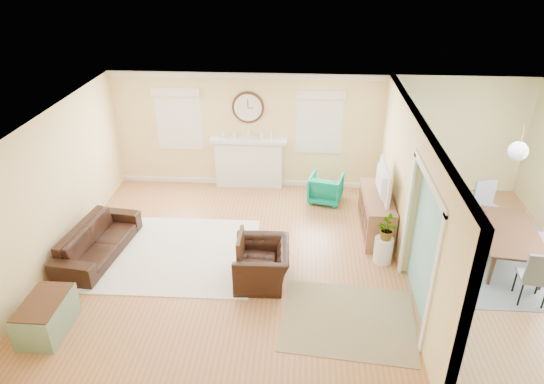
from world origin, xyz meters
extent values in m
plane|color=#A96432|center=(0.00, 0.00, 0.00)|extent=(9.00, 9.00, 0.00)
cube|color=#EBCD86|center=(0.00, 3.00, 1.30)|extent=(9.00, 0.02, 2.60)
cube|color=#EBCD86|center=(0.00, -3.00, 1.30)|extent=(9.00, 0.02, 2.60)
cube|color=#EBCD86|center=(-4.50, 0.00, 1.30)|extent=(0.02, 6.00, 2.60)
cube|color=white|center=(0.00, 0.00, 2.60)|extent=(9.00, 6.00, 0.02)
cube|color=#EBCD86|center=(1.50, 1.40, 1.30)|extent=(0.12, 3.20, 2.60)
cube|color=#EBCD86|center=(1.50, -2.50, 1.30)|extent=(0.12, 1.00, 2.60)
cube|color=#EBCD86|center=(1.50, -1.10, 2.40)|extent=(0.12, 1.80, 0.40)
cube|color=white|center=(1.43, -0.20, 1.10)|extent=(0.04, 0.12, 2.20)
cube|color=white|center=(1.43, -2.00, 1.10)|extent=(0.04, 0.12, 2.20)
cube|color=white|center=(1.43, -1.10, 2.20)|extent=(0.04, 1.92, 0.12)
cube|color=#68B6A8|center=(1.57, 0.00, 1.30)|extent=(0.02, 6.00, 2.60)
cube|color=white|center=(-1.50, 2.88, 0.55)|extent=(1.50, 0.24, 1.10)
cube|color=white|center=(-1.50, 2.85, 1.13)|extent=(1.70, 0.30, 0.08)
cube|color=black|center=(-1.50, 2.98, 0.50)|extent=(0.85, 0.02, 0.75)
cube|color=gold|center=(-1.50, 2.87, 0.42)|extent=(0.85, 0.02, 0.62)
cylinder|color=#4E2D1C|center=(-1.50, 2.97, 1.85)|extent=(0.70, 0.06, 0.70)
cylinder|color=silver|center=(-1.50, 2.94, 1.85)|extent=(0.60, 0.01, 0.60)
cube|color=black|center=(-1.50, 2.93, 1.95)|extent=(0.02, 0.01, 0.20)
cube|color=black|center=(-1.44, 2.93, 1.85)|extent=(0.12, 0.01, 0.02)
cube|color=white|center=(-3.05, 2.98, 1.55)|extent=(0.90, 0.03, 1.30)
cube|color=white|center=(-3.05, 2.95, 1.55)|extent=(1.00, 0.04, 1.40)
cube|color=white|center=(-3.05, 2.91, 2.18)|extent=(1.05, 0.10, 0.18)
cube|color=white|center=(0.05, 2.98, 1.55)|extent=(0.90, 0.03, 1.30)
cube|color=white|center=(0.05, 2.95, 1.55)|extent=(1.00, 0.04, 1.40)
cube|color=white|center=(0.05, 2.91, 2.18)|extent=(1.05, 0.10, 0.18)
cylinder|color=gold|center=(3.00, 0.00, 2.45)|extent=(0.02, 0.02, 0.30)
sphere|color=white|center=(3.00, 0.00, 2.20)|extent=(0.30, 0.30, 0.30)
cube|color=white|center=(-2.50, 0.06, 0.01)|extent=(2.83, 2.46, 0.01)
cube|color=#9A845B|center=(0.47, -1.48, 0.01)|extent=(2.11, 1.79, 0.01)
cube|color=slate|center=(3.34, 0.26, 0.01)|extent=(2.20, 2.75, 0.01)
imported|color=black|center=(-3.90, -0.05, 0.29)|extent=(1.00, 2.06, 0.58)
imported|color=black|center=(-0.90, -0.60, 0.33)|extent=(0.93, 1.06, 0.66)
imported|color=#02835C|center=(0.23, 2.25, 0.31)|extent=(0.81, 0.83, 0.62)
cube|color=gray|center=(-3.91, -1.98, 0.26)|extent=(0.57, 0.93, 0.52)
cube|color=#4E2D1C|center=(-3.91, -1.98, 0.53)|extent=(0.54, 0.88, 0.02)
cube|color=brown|center=(1.15, 1.05, 0.40)|extent=(0.52, 1.56, 0.80)
cube|color=#4E2D1C|center=(0.89, 0.58, 0.55)|extent=(0.01, 0.41, 0.22)
cube|color=#4E2D1C|center=(0.89, 0.58, 0.28)|extent=(0.01, 0.41, 0.22)
cube|color=#4E2D1C|center=(0.89, 1.05, 0.55)|extent=(0.01, 0.41, 0.22)
cube|color=#4E2D1C|center=(0.89, 1.05, 0.28)|extent=(0.01, 0.41, 0.22)
cube|color=#4E2D1C|center=(0.89, 1.51, 0.55)|extent=(0.01, 0.41, 0.22)
cube|color=#4E2D1C|center=(0.89, 1.51, 0.28)|extent=(0.01, 0.41, 0.22)
imported|color=black|center=(1.13, 1.05, 1.11)|extent=(0.16, 1.07, 0.62)
cylinder|color=white|center=(1.17, 0.07, 0.24)|extent=(0.33, 0.33, 0.48)
imported|color=#337F33|center=(1.17, 0.07, 0.68)|extent=(0.41, 0.45, 0.41)
imported|color=#4E2D1C|center=(3.34, 0.26, 0.30)|extent=(1.14, 1.82, 0.61)
cube|color=slate|center=(3.29, 1.26, 0.48)|extent=(0.55, 0.55, 0.05)
cube|color=slate|center=(3.29, 1.26, 0.74)|extent=(0.44, 0.18, 0.53)
cylinder|color=black|center=(3.41, 1.48, 0.22)|extent=(0.03, 0.03, 0.45)
cylinder|color=black|center=(3.52, 1.14, 0.22)|extent=(0.03, 0.03, 0.45)
cylinder|color=black|center=(3.07, 1.38, 0.22)|extent=(0.03, 0.03, 0.45)
cylinder|color=black|center=(3.17, 1.04, 0.22)|extent=(0.03, 0.03, 0.45)
cube|color=slate|center=(3.32, -0.82, 0.46)|extent=(0.48, 0.48, 0.05)
cube|color=slate|center=(3.32, -0.82, 0.71)|extent=(0.43, 0.10, 0.51)
cylinder|color=black|center=(3.13, -0.97, 0.21)|extent=(0.03, 0.03, 0.43)
cylinder|color=black|center=(3.17, -0.63, 0.21)|extent=(0.03, 0.03, 0.43)
cylinder|color=black|center=(3.47, -1.02, 0.21)|extent=(0.03, 0.03, 0.43)
cylinder|color=black|center=(3.51, -0.67, 0.21)|extent=(0.03, 0.03, 0.43)
cube|color=white|center=(2.77, 0.36, 0.41)|extent=(0.45, 0.45, 0.05)
cube|color=white|center=(2.77, 0.36, 0.63)|extent=(0.12, 0.38, 0.45)
cylinder|color=black|center=(2.59, 0.48, 0.19)|extent=(0.03, 0.03, 0.38)
cylinder|color=black|center=(2.90, 0.54, 0.19)|extent=(0.03, 0.03, 0.38)
cylinder|color=black|center=(2.65, 0.18, 0.19)|extent=(0.03, 0.03, 0.38)
cylinder|color=black|center=(2.95, 0.23, 0.19)|extent=(0.03, 0.03, 0.38)
cylinder|color=black|center=(3.86, 0.12, 0.21)|extent=(0.03, 0.03, 0.42)
cylinder|color=black|center=(3.92, 0.46, 0.21)|extent=(0.03, 0.03, 0.42)
camera|label=1|loc=(-0.30, -7.09, 5.08)|focal=32.00mm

